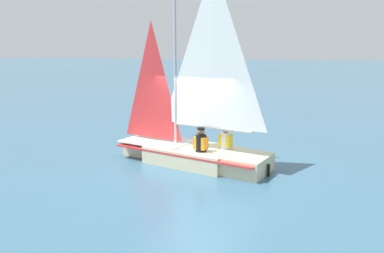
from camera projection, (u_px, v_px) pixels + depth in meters
ground_plane at (192, 163)px, 10.98m from camera, size 260.00×260.00×0.00m
sailboat_main at (193, 137)px, 10.80m from camera, size 4.72×2.34×5.59m
sailor_helm at (201, 146)px, 10.35m from camera, size 0.38×0.35×1.16m
sailor_crew at (225, 143)px, 10.67m from camera, size 0.38×0.35×1.16m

